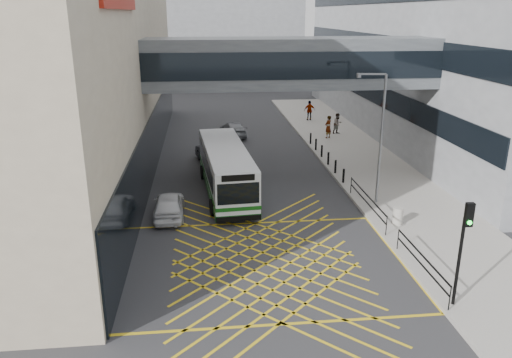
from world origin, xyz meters
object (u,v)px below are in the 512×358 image
object	(u,v)px
traffic_light	(464,240)
pedestrian_a	(328,127)
pedestrian_b	(338,124)
bus	(226,168)
pedestrian_c	(310,111)
street_lamp	(379,131)
litter_bin	(398,216)
car_dark	(214,154)
car_silver	(233,129)
car_white	(169,205)

from	to	relation	value
traffic_light	pedestrian_a	xyz separation A→B (m)	(1.65, 26.06, -1.71)
pedestrian_b	bus	bearing A→B (deg)	-151.86
traffic_light	pedestrian_c	xyz separation A→B (m)	(1.62, 33.64, -1.70)
street_lamp	litter_bin	bearing A→B (deg)	-78.75
traffic_light	pedestrian_a	world-z (taller)	traffic_light
traffic_light	litter_bin	xyz separation A→B (m)	(0.70, 7.50, -2.24)
litter_bin	bus	bearing A→B (deg)	144.49
car_dark	pedestrian_c	bearing A→B (deg)	-141.01
bus	pedestrian_b	xyz separation A→B (m)	(10.66, 13.97, -0.48)
litter_bin	pedestrian_a	bearing A→B (deg)	87.08
bus	traffic_light	distance (m)	15.69
bus	car_silver	xyz separation A→B (m)	(1.38, 14.60, -0.87)
street_lamp	pedestrian_c	world-z (taller)	street_lamp
car_white	car_dark	world-z (taller)	car_dark
car_dark	street_lamp	size ratio (longest dim) A/B	0.68
car_silver	pedestrian_b	bearing A→B (deg)	168.39
car_dark	pedestrian_b	distance (m)	13.66
car_silver	pedestrian_a	bearing A→B (deg)	157.66
pedestrian_a	pedestrian_b	xyz separation A→B (m)	(1.23, 1.47, -0.05)
car_dark	pedestrian_c	distance (m)	17.09
traffic_light	pedestrian_c	size ratio (longest dim) A/B	2.10
traffic_light	street_lamp	xyz separation A→B (m)	(0.53, 10.73, 1.46)
bus	car_dark	size ratio (longest dim) A/B	2.12
traffic_light	car_dark	bearing A→B (deg)	113.30
bus	car_dark	world-z (taller)	bus
bus	car_white	bearing A→B (deg)	-137.48
bus	litter_bin	bearing A→B (deg)	-39.81
car_silver	pedestrian_c	world-z (taller)	pedestrian_c
bus	street_lamp	bearing A→B (deg)	-23.09
traffic_light	litter_bin	bearing A→B (deg)	85.04
street_lamp	pedestrian_c	distance (m)	23.15
traffic_light	street_lamp	world-z (taller)	street_lamp
car_silver	street_lamp	size ratio (longest dim) A/B	0.60
pedestrian_c	litter_bin	bearing A→B (deg)	86.09
car_dark	pedestrian_b	xyz separation A→B (m)	(11.22, 7.78, 0.30)
bus	traffic_light	xyz separation A→B (m)	(7.79, -13.56, 1.29)
car_white	car_dark	size ratio (longest dim) A/B	0.87
car_white	litter_bin	xyz separation A→B (m)	(11.71, -2.62, -0.08)
car_dark	traffic_light	size ratio (longest dim) A/B	1.20
pedestrian_a	street_lamp	bearing A→B (deg)	48.20
pedestrian_b	traffic_light	bearing A→B (deg)	-120.48
bus	pedestrian_a	bearing A→B (deg)	48.66
street_lamp	pedestrian_c	size ratio (longest dim) A/B	3.71
litter_bin	pedestrian_a	distance (m)	18.59
street_lamp	car_dark	bearing A→B (deg)	142.68
car_dark	pedestrian_c	size ratio (longest dim) A/B	2.53
car_white	litter_bin	bearing A→B (deg)	166.55
litter_bin	pedestrian_a	xyz separation A→B (m)	(0.95, 18.56, 0.52)
car_dark	street_lamp	world-z (taller)	street_lamp
bus	street_lamp	xyz separation A→B (m)	(8.31, -2.83, 2.75)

